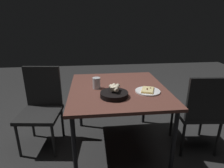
{
  "coord_description": "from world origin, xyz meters",
  "views": [
    {
      "loc": [
        1.87,
        -0.28,
        1.46
      ],
      "look_at": [
        0.06,
        -0.07,
        0.81
      ],
      "focal_mm": 30.46,
      "sensor_mm": 36.0,
      "label": 1
    }
  ],
  "objects": [
    {
      "name": "ground",
      "position": [
        0.0,
        0.0,
        0.0
      ],
      "size": [
        8.0,
        8.0,
        0.0
      ],
      "primitive_type": "plane",
      "color": "#292929"
    },
    {
      "name": "chair_near",
      "position": [
        -0.19,
        -0.86,
        0.52
      ],
      "size": [
        0.49,
        0.49,
        0.92
      ],
      "color": "black",
      "rests_on": "ground"
    },
    {
      "name": "bread_basket",
      "position": [
        0.23,
        -0.07,
        0.77
      ],
      "size": [
        0.27,
        0.27,
        0.11
      ],
      "color": "black",
      "rests_on": "dining_table"
    },
    {
      "name": "chair_far",
      "position": [
        0.16,
        0.87,
        0.52
      ],
      "size": [
        0.48,
        0.48,
        0.91
      ],
      "color": "black",
      "rests_on": "ground"
    },
    {
      "name": "beer_glass",
      "position": [
        -0.01,
        -0.23,
        0.79
      ],
      "size": [
        0.08,
        0.08,
        0.12
      ],
      "color": "silver",
      "rests_on": "dining_table"
    },
    {
      "name": "pizza_plate",
      "position": [
        0.14,
        0.28,
        0.75
      ],
      "size": [
        0.25,
        0.25,
        0.04
      ],
      "color": "white",
      "rests_on": "dining_table"
    },
    {
      "name": "dining_table",
      "position": [
        0.0,
        0.0,
        0.68
      ],
      "size": [
        1.11,
        1.01,
        0.74
      ],
      "color": "brown",
      "rests_on": "ground"
    }
  ]
}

